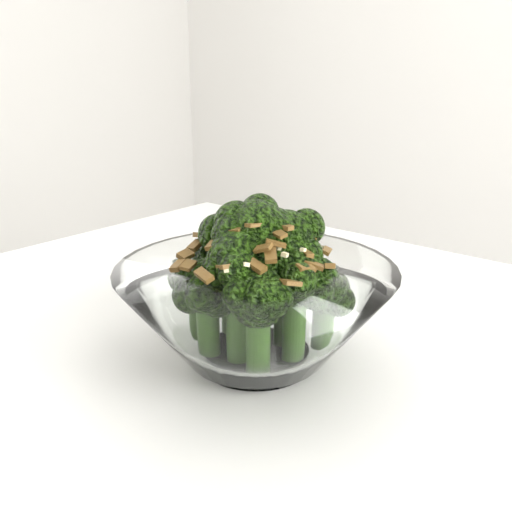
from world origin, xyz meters
The scene contains 2 objects.
table centered at (-0.02, -0.08, 0.68)m, with size 1.28×0.93×0.75m.
broccoli_dish centered at (-0.13, -0.11, 0.81)m, with size 0.25×0.25×0.15m.
Camera 1 is at (0.13, -0.50, 1.01)m, focal length 40.00 mm.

